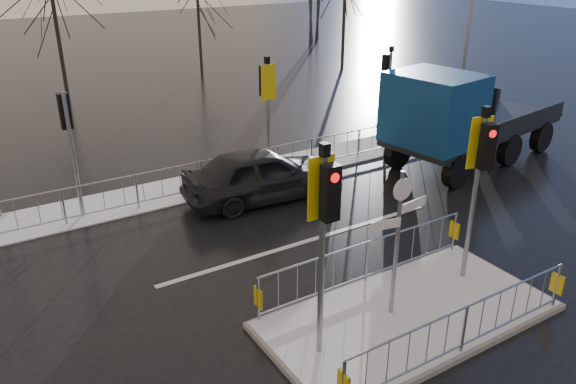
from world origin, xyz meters
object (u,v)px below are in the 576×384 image
flatbed_truck (451,118)px  traffic_island (409,302)px  street_lamp_right (471,19)px  car_far_lane (262,174)px

flatbed_truck → traffic_island: bearing=-141.0°
traffic_island → street_lamp_right: bearing=38.7°
traffic_island → flatbed_truck: bearing=39.0°
flatbed_truck → street_lamp_right: 5.37m
car_far_lane → flatbed_truck: bearing=-94.9°
flatbed_truck → car_far_lane: bearing=170.4°
traffic_island → car_far_lane: traffic_island is taller
car_far_lane → flatbed_truck: size_ratio=0.61×
traffic_island → street_lamp_right: (10.58, 8.49, 4.00)m
street_lamp_right → car_far_lane: bearing=-170.0°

